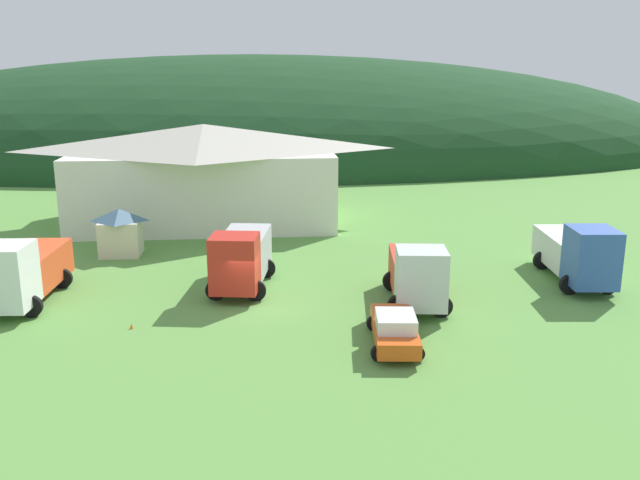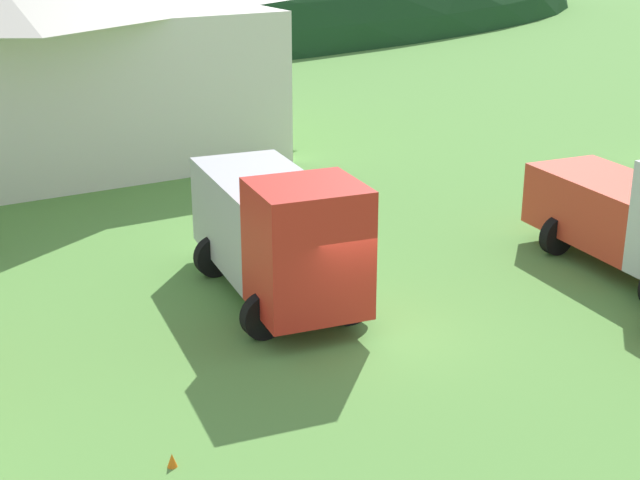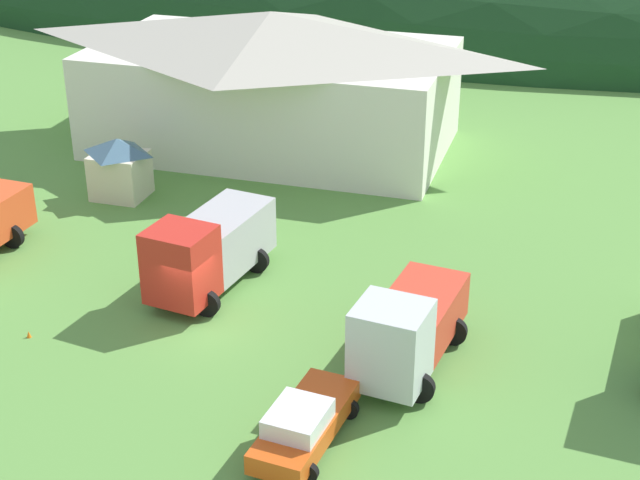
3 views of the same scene
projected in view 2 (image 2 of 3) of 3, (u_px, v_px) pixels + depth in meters
name	position (u px, v px, depth m)	size (l,w,h in m)	color
ground_plane	(364.00, 337.00, 21.12)	(200.00, 200.00, 0.00)	#5B9342
crane_truck_red	(278.00, 230.00, 22.55)	(3.80, 7.09, 3.53)	red
traffic_cone_near_pickup	(173.00, 467.00, 16.22)	(0.36, 0.36, 0.52)	orange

